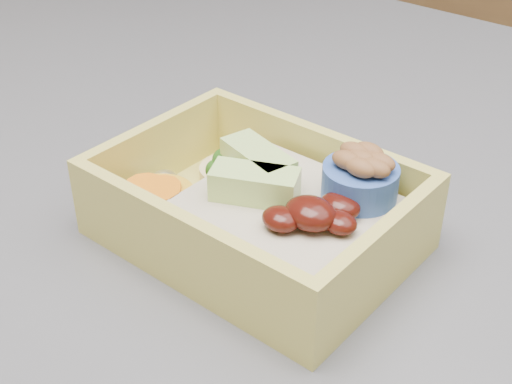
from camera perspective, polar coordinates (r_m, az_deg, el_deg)
The scene contains 1 object.
bento_box at distance 0.44m, azimuth 0.80°, elevation -1.49°, with size 0.19×0.14×0.07m.
Camera 1 is at (0.29, -0.44, 1.20)m, focal length 50.00 mm.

